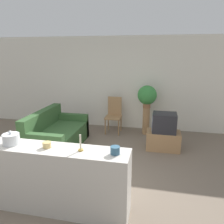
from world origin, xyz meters
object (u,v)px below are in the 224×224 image
couch (56,135)px  potted_plant (147,95)px  decorative_bowl (11,139)px  television (164,123)px  wooden_chair (114,113)px

couch → potted_plant: 2.60m
decorative_bowl → potted_plant: bearing=63.0°
couch → potted_plant: potted_plant is taller
potted_plant → television: bearing=-63.9°
wooden_chair → decorative_bowl: bearing=-103.4°
couch → potted_plant: bearing=33.3°
potted_plant → wooden_chair: bearing=-179.0°
television → potted_plant: size_ratio=0.89×
couch → wooden_chair: size_ratio=1.69×
television → potted_plant: potted_plant is taller
couch → television: size_ratio=3.10×
wooden_chair → decorative_bowl: (-0.81, -3.37, 0.50)m
couch → wooden_chair: (1.15, 1.34, 0.25)m
wooden_chair → potted_plant: 1.07m
potted_plant → decorative_bowl: 3.80m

